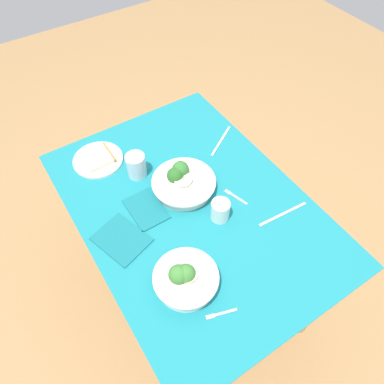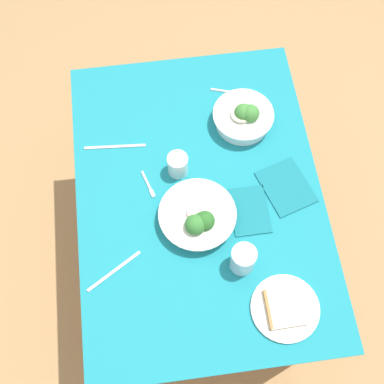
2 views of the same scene
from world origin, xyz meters
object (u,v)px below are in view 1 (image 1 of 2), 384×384
object	(u,v)px
broccoli_bowl_far	(185,279)
fork_by_near_bowl	(220,314)
water_glass_side	(220,210)
table_knife_left	(221,141)
bread_side_plate	(98,159)
napkin_folded_upper	(122,239)
table_knife_right	(283,214)
napkin_folded_lower	(146,209)
fork_by_far_bowl	(235,197)
water_glass_center	(136,166)
broccoli_bowl_near	(183,182)

from	to	relation	value
broccoli_bowl_far	fork_by_near_bowl	size ratio (longest dim) A/B	2.12
water_glass_side	table_knife_left	world-z (taller)	water_glass_side
bread_side_plate	fork_by_near_bowl	size ratio (longest dim) A/B	2.08
table_knife_left	napkin_folded_upper	world-z (taller)	napkin_folded_upper
broccoli_bowl_far	table_knife_left	world-z (taller)	broccoli_bowl_far
table_knife_right	napkin_folded_upper	distance (m)	0.62
bread_side_plate	napkin_folded_lower	distance (m)	0.34
table_knife_right	napkin_folded_lower	bearing A→B (deg)	-31.13
table_knife_left	napkin_folded_upper	xyz separation A→B (m)	(-0.22, 0.60, 0.00)
broccoli_bowl_far	fork_by_far_bowl	xyz separation A→B (m)	(0.20, -0.36, -0.04)
bread_side_plate	fork_by_near_bowl	bearing A→B (deg)	-176.60
fork_by_far_bowl	napkin_folded_upper	world-z (taller)	napkin_folded_upper
broccoli_bowl_far	table_knife_right	bearing A→B (deg)	-85.46
bread_side_plate	table_knife_right	xyz separation A→B (m)	(-0.64, -0.48, -0.01)
fork_by_near_bowl	napkin_folded_lower	xyz separation A→B (m)	(0.49, 0.00, 0.00)
fork_by_near_bowl	table_knife_right	xyz separation A→B (m)	(0.18, -0.43, -0.00)
bread_side_plate	water_glass_center	size ratio (longest dim) A/B	2.03
napkin_folded_lower	fork_by_near_bowl	bearing A→B (deg)	-179.88
broccoli_bowl_near	table_knife_right	size ratio (longest dim) A/B	1.17
table_knife_right	broccoli_bowl_far	bearing A→B (deg)	8.93
broccoli_bowl_near	water_glass_center	distance (m)	0.20
broccoli_bowl_near	fork_by_far_bowl	size ratio (longest dim) A/B	2.43
fork_by_far_bowl	table_knife_left	bearing A→B (deg)	-42.75
water_glass_center	napkin_folded_upper	world-z (taller)	water_glass_center
water_glass_center	water_glass_side	world-z (taller)	water_glass_center
water_glass_side	fork_by_far_bowl	distance (m)	0.12
water_glass_center	fork_by_far_bowl	xyz separation A→B (m)	(-0.32, -0.27, -0.05)
water_glass_center	water_glass_side	bearing A→B (deg)	-156.11
napkin_folded_upper	napkin_folded_lower	world-z (taller)	same
water_glass_side	bread_side_plate	bearing A→B (deg)	27.08
water_glass_center	table_knife_right	size ratio (longest dim) A/B	0.48
broccoli_bowl_far	napkin_folded_lower	xyz separation A→B (m)	(0.34, -0.04, -0.04)
fork_by_far_bowl	napkin_folded_lower	distance (m)	0.35
water_glass_center	fork_by_far_bowl	bearing A→B (deg)	-139.89
bread_side_plate	table_knife_left	xyz separation A→B (m)	(-0.19, -0.51, -0.01)
bread_side_plate	table_knife_right	bearing A→B (deg)	-143.49
water_glass_side	fork_by_near_bowl	world-z (taller)	water_glass_side
water_glass_center	water_glass_side	size ratio (longest dim) A/B	1.22
fork_by_near_bowl	napkin_folded_lower	world-z (taller)	napkin_folded_lower
fork_by_far_bowl	water_glass_center	bearing A→B (deg)	23.06
water_glass_center	napkin_folded_lower	xyz separation A→B (m)	(-0.18, 0.06, -0.05)
broccoli_bowl_far	water_glass_side	distance (m)	0.30
broccoli_bowl_far	table_knife_right	world-z (taller)	broccoli_bowl_far
broccoli_bowl_near	bread_side_plate	world-z (taller)	broccoli_bowl_near
bread_side_plate	table_knife_right	distance (m)	0.80
water_glass_side	napkin_folded_upper	world-z (taller)	water_glass_side
water_glass_center	napkin_folded_upper	size ratio (longest dim) A/B	0.56
bread_side_plate	table_knife_right	world-z (taller)	bread_side_plate
broccoli_bowl_far	bread_side_plate	distance (m)	0.68
water_glass_side	fork_by_near_bowl	size ratio (longest dim) A/B	0.84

